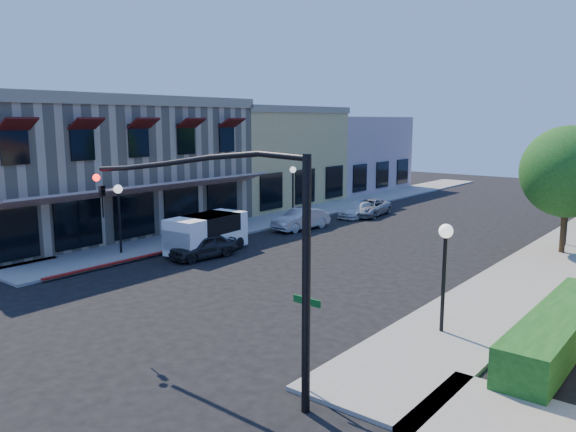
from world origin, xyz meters
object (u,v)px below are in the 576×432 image
Objects in this scene: signal_mast_arm at (236,229)px; street_name_sign at (307,329)px; lamppost_left_near at (119,201)px; lamppost_right_far at (569,196)px; parked_car_a at (204,246)px; parked_car_d at (369,208)px; street_tree_a at (568,172)px; parked_car_c at (358,210)px; lamppost_right_near at (445,251)px; parked_car_b at (301,219)px; white_van at (206,231)px; lamppost_left_far at (293,179)px.

street_name_sign is (1.64, 0.70, -2.39)m from signal_mast_arm.
lamppost_left_near and lamppost_right_far have the same top height.
parked_car_a is 0.82× the size of parked_car_d.
lamppost_left_near is (-16.00, 5.80, 1.04)m from street_name_sign.
lamppost_left_near is 1.03× the size of parked_car_a.
street_tree_a is 14.65m from parked_car_c.
street_name_sign is (-1.30, -19.80, -2.50)m from street_tree_a.
lamppost_right_near reaches higher than parked_car_d.
signal_mast_arm is 26.16m from parked_car_c.
lamppost_right_near is 0.89× the size of parked_car_b.
lamppost_right_far reaches higher than parked_car_c.
lamppost_left_near is 17.48m from parked_car_c.
white_van is at bearing 45.16° from lamppost_left_near.
lamppost_right_near is (-0.30, -14.00, -1.46)m from street_tree_a.
street_name_sign is 15.72m from white_van.
lamppost_right_far is 19.30m from parked_car_a.
street_name_sign is 0.70× the size of lamppost_right_near.
parked_car_d is (-13.30, 18.00, -2.15)m from lamppost_right_near.
street_name_sign is 0.70× the size of lamppost_left_far.
lamppost_right_near is at bearing -91.23° from street_tree_a.
street_tree_a is at bearing -81.47° from lamppost_right_far.
lamppost_left_near reaches higher than parked_car_a.
signal_mast_arm is at bearing -50.41° from parked_car_b.
lamppost_left_far is 5.06m from parked_car_c.
street_name_sign is 21.24m from parked_car_b.
white_van is 15.00m from parked_car_d.
lamppost_right_far reaches higher than parked_car_a.
street_tree_a is at bearing 0.00° from lamppost_left_far.
street_tree_a reaches higher than parked_car_b.
signal_mast_arm is (-2.94, -20.50, -0.11)m from street_tree_a.
signal_mast_arm is at bearing -98.17° from street_tree_a.
parked_car_d is at bearing 74.88° from parked_car_c.
street_tree_a reaches higher than white_van.
lamppost_right_far is at bearing -15.71° from parked_car_d.
lamppost_left_near is at bearing 180.00° from lamppost_right_near.
parked_car_b is 0.94× the size of parked_car_d.
street_tree_a is at bearing -23.55° from parked_car_d.
street_name_sign is at bearing -92.63° from lamppost_right_far.
street_name_sign is at bearing -51.06° from lamppost_left_far.
street_name_sign reaches higher than white_van.
white_van is (3.00, -10.98, -1.61)m from lamppost_left_far.
signal_mast_arm reaches higher than lamppost_left_near.
lamppost_right_near is at bearing 0.00° from lamppost_left_near.
lamppost_left_near is (-14.36, 6.50, -1.35)m from signal_mast_arm.
lamppost_left_near is 1.00× the size of lamppost_left_far.
street_tree_a is 14.08m from lamppost_right_near.
parked_car_c is (3.43, 3.00, -2.20)m from lamppost_left_far.
lamppost_left_near is at bearing -90.00° from lamppost_left_far.
parked_car_c is (-13.57, 17.00, -2.20)m from lamppost_right_near.
white_van reaches higher than parked_car_c.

